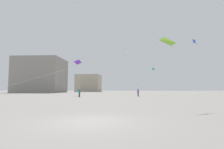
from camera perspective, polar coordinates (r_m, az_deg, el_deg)
ground_plane at (r=8.77m, az=-7.50°, el=-15.20°), size 300.00×300.00×0.00m
person_in_teal at (r=34.60m, az=-10.77°, el=-5.73°), size 0.39×0.39×1.80m
person_in_purple at (r=37.75m, az=8.66°, el=-5.76°), size 0.37×0.37×1.70m
kite_cobalt_delta at (r=33.51m, az=25.01°, el=9.25°), size 9.53×8.20×8.84m
kite_violet_delta at (r=46.06m, az=-11.28°, el=3.94°), size 4.14×11.40×7.81m
kite_lime_delta at (r=16.52m, az=16.77°, el=10.13°), size 18.06×1.31×5.02m
kite_emerald_diamond at (r=45.81m, az=13.48°, el=1.69°), size 5.19×7.91×5.78m
building_left_hall at (r=87.79m, az=-22.48°, el=-0.29°), size 20.56×17.48×15.92m
building_centre_hall at (r=104.10m, az=-7.81°, el=-2.86°), size 15.00×10.69×10.14m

